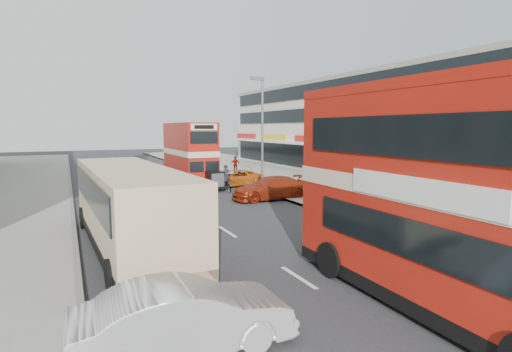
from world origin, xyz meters
TOP-DOWN VIEW (x-y plane):
  - ground at (0.00, 0.00)m, footprint 160.00×160.00m
  - road_surface at (0.00, 20.00)m, footprint 12.00×90.00m
  - pavement_right at (12.00, 20.00)m, footprint 12.00×90.00m
  - kerb_left at (-6.10, 20.00)m, footprint 0.20×90.00m
  - kerb_right at (6.10, 20.00)m, footprint 0.20×90.00m
  - commercial_row at (19.95, 22.00)m, footprint 9.90×46.20m
  - street_lamp at (6.52, 18.00)m, footprint 1.00×0.20m
  - bus_main at (2.20, -1.20)m, footprint 2.91×10.09m
  - bus_second at (2.66, 23.13)m, footprint 2.47×8.66m
  - coach at (-4.17, 7.39)m, footprint 3.29×10.92m
  - car_left_front at (-4.22, -0.54)m, footprint 4.48×1.59m
  - car_right_a at (5.40, 14.38)m, footprint 5.03×2.07m
  - car_right_b at (5.51, 20.74)m, footprint 4.72×2.41m
  - car_right_c at (5.56, 30.10)m, footprint 3.96×1.84m
  - pedestrian_near at (8.49, 14.58)m, footprint 0.74×0.59m
  - pedestrian_far at (8.67, 28.27)m, footprint 1.01×0.60m
  - cyclist at (3.95, 18.39)m, footprint 0.63×1.78m

SIDE VIEW (x-z plane):
  - ground at x=0.00m, z-range 0.00..0.00m
  - road_surface at x=0.00m, z-range 0.00..0.01m
  - pavement_right at x=12.00m, z-range 0.00..0.15m
  - kerb_left at x=-6.10m, z-range -0.01..0.15m
  - kerb_right at x=6.10m, z-range -0.01..0.15m
  - car_right_b at x=5.51m, z-range 0.00..1.28m
  - cyclist at x=3.95m, z-range -0.33..1.61m
  - car_right_c at x=5.56m, z-range 0.00..1.31m
  - car_right_a at x=5.40m, z-range 0.00..1.46m
  - car_left_front at x=-4.22m, z-range 0.00..1.47m
  - pedestrian_far at x=8.67m, z-range 0.15..1.77m
  - pedestrian_near at x=8.49m, z-range 0.15..1.94m
  - coach at x=-4.17m, z-range 0.26..3.12m
  - bus_second at x=2.66m, z-range 0.13..4.89m
  - bus_main at x=2.20m, z-range 0.15..5.68m
  - commercial_row at x=19.95m, z-range 0.05..9.35m
  - street_lamp at x=6.52m, z-range 0.72..8.85m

